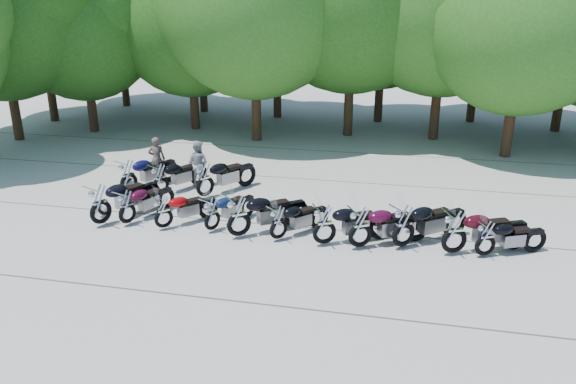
% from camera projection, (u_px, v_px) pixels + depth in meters
% --- Properties ---
extents(ground, '(90.00, 90.00, 0.00)m').
position_uv_depth(ground, '(277.00, 247.00, 15.62)').
color(ground, '#A29D92').
rests_on(ground, ground).
extents(tree_0, '(7.50, 7.50, 9.21)m').
position_uv_depth(tree_0, '(40.00, 16.00, 28.69)').
color(tree_0, '#3A2614').
rests_on(tree_0, ground).
extents(tree_1, '(6.97, 6.97, 8.55)m').
position_uv_depth(tree_1, '(82.00, 27.00, 26.56)').
color(tree_1, '#3A2614').
rests_on(tree_1, ground).
extents(tree_2, '(7.31, 7.31, 8.97)m').
position_uv_depth(tree_2, '(190.00, 21.00, 27.02)').
color(tree_2, '#3A2614').
rests_on(tree_2, ground).
extents(tree_3, '(8.70, 8.70, 10.67)m').
position_uv_depth(tree_3, '(254.00, 0.00, 24.48)').
color(tree_3, '#3A2614').
rests_on(tree_3, ground).
extents(tree_6, '(8.00, 8.00, 9.82)m').
position_uv_depth(tree_6, '(524.00, 14.00, 22.10)').
color(tree_6, '#3A2614').
rests_on(tree_6, ground).
extents(tree_9, '(7.59, 7.59, 9.32)m').
position_uv_depth(tree_9, '(118.00, 11.00, 32.54)').
color(tree_9, '#3A2614').
rests_on(tree_9, ground).
extents(tree_10, '(7.78, 7.78, 9.55)m').
position_uv_depth(tree_10, '(199.00, 10.00, 30.90)').
color(tree_10, '#3A2614').
rests_on(tree_10, ground).
extents(tree_11, '(7.56, 7.56, 9.28)m').
position_uv_depth(tree_11, '(277.00, 14.00, 29.57)').
color(tree_11, '#3A2614').
rests_on(tree_11, ground).
extents(tree_12, '(7.88, 7.88, 9.67)m').
position_uv_depth(tree_12, '(384.00, 10.00, 28.45)').
color(tree_12, '#3A2614').
rests_on(tree_12, ground).
extents(tree_13, '(8.31, 8.31, 10.20)m').
position_uv_depth(tree_13, '(483.00, 4.00, 28.31)').
color(tree_13, '#3A2614').
rests_on(tree_13, ground).
extents(tree_14, '(8.02, 8.02, 9.84)m').
position_uv_depth(tree_14, '(574.00, 10.00, 26.34)').
color(tree_14, '#3A2614').
rests_on(tree_14, ground).
extents(motorcycle_0, '(1.82, 2.66, 1.46)m').
position_uv_depth(motorcycle_0, '(100.00, 203.00, 16.79)').
color(motorcycle_0, black).
rests_on(motorcycle_0, ground).
extents(motorcycle_1, '(1.45, 2.27, 1.23)m').
position_uv_depth(motorcycle_1, '(127.00, 206.00, 16.89)').
color(motorcycle_1, '#3A071C').
rests_on(motorcycle_1, ground).
extents(motorcycle_2, '(1.85, 1.94, 1.16)m').
position_uv_depth(motorcycle_2, '(163.00, 211.00, 16.58)').
color(motorcycle_2, '#940507').
rests_on(motorcycle_2, ground).
extents(motorcycle_3, '(1.52, 2.12, 1.17)m').
position_uv_depth(motorcycle_3, '(212.00, 213.00, 16.43)').
color(motorcycle_3, '#0D1C3B').
rests_on(motorcycle_3, ground).
extents(motorcycle_4, '(2.48, 2.17, 1.43)m').
position_uv_depth(motorcycle_4, '(239.00, 215.00, 15.94)').
color(motorcycle_4, black).
rests_on(motorcycle_4, ground).
extents(motorcycle_5, '(1.84, 1.94, 1.16)m').
position_uv_depth(motorcycle_5, '(278.00, 222.00, 15.84)').
color(motorcycle_5, black).
rests_on(motorcycle_5, ground).
extents(motorcycle_6, '(2.43, 1.73, 1.34)m').
position_uv_depth(motorcycle_6, '(325.00, 224.00, 15.47)').
color(motorcycle_6, black).
rests_on(motorcycle_6, ground).
extents(motorcycle_7, '(2.48, 1.86, 1.38)m').
position_uv_depth(motorcycle_7, '(361.00, 226.00, 15.26)').
color(motorcycle_7, '#38071E').
rests_on(motorcycle_7, ground).
extents(motorcycle_8, '(2.45, 2.17, 1.42)m').
position_uv_depth(motorcycle_8, '(404.00, 225.00, 15.30)').
color(motorcycle_8, black).
rests_on(motorcycle_8, ground).
extents(motorcycle_9, '(2.61, 1.70, 1.42)m').
position_uv_depth(motorcycle_9, '(455.00, 231.00, 14.91)').
color(motorcycle_9, black).
rests_on(motorcycle_9, ground).
extents(motorcycle_10, '(2.14, 1.43, 1.17)m').
position_uv_depth(motorcycle_10, '(486.00, 237.00, 14.83)').
color(motorcycle_10, black).
rests_on(motorcycle_10, ground).
extents(motorcycle_11, '(1.76, 2.57, 1.41)m').
position_uv_depth(motorcycle_11, '(128.00, 175.00, 19.34)').
color(motorcycle_11, '#0C0B33').
rests_on(motorcycle_11, ground).
extents(motorcycle_12, '(1.78, 2.34, 1.30)m').
position_uv_depth(motorcycle_12, '(160.00, 178.00, 19.21)').
color(motorcycle_12, black).
rests_on(motorcycle_12, ground).
extents(motorcycle_13, '(2.06, 2.49, 1.42)m').
position_uv_depth(motorcycle_13, '(205.00, 178.00, 19.04)').
color(motorcycle_13, black).
rests_on(motorcycle_13, ground).
extents(rider_0, '(0.69, 0.53, 1.69)m').
position_uv_depth(rider_0, '(157.00, 159.00, 20.72)').
color(rider_0, brown).
rests_on(rider_0, ground).
extents(rider_1, '(0.90, 0.74, 1.70)m').
position_uv_depth(rider_1, '(198.00, 164.00, 20.18)').
color(rider_1, '#9E9DA0').
rests_on(rider_1, ground).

